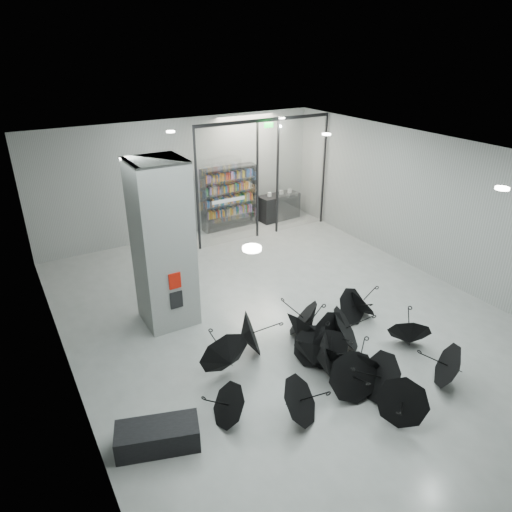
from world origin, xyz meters
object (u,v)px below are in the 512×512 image
shop_counter (279,207)px  umbrella_cluster (328,355)px  bench (158,436)px  column (163,245)px  bookshelf (229,198)px

shop_counter → umbrella_cluster: 8.96m
bench → shop_counter: (7.78, 8.26, 0.26)m
column → bookshelf: 6.37m
column → shop_counter: size_ratio=2.49×
column → umbrella_cluster: (2.21, -3.45, -1.70)m
column → bookshelf: bearing=48.8°
bookshelf → column: bearing=-132.5°
bookshelf → umbrella_cluster: bearing=-104.7°
shop_counter → column: bearing=-147.8°
bench → shop_counter: bearing=65.0°
bench → shop_counter: shop_counter is taller
bookshelf → umbrella_cluster: (-1.95, -8.20, -0.83)m
column → bench: size_ratio=2.87×
bench → bookshelf: bookshelf is taller
bookshelf → shop_counter: bearing=-6.4°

